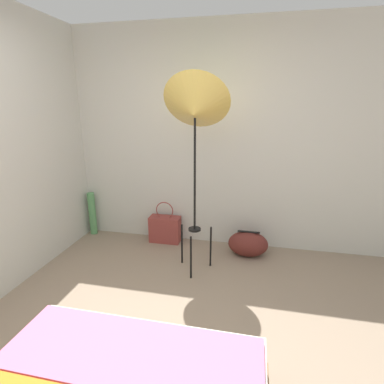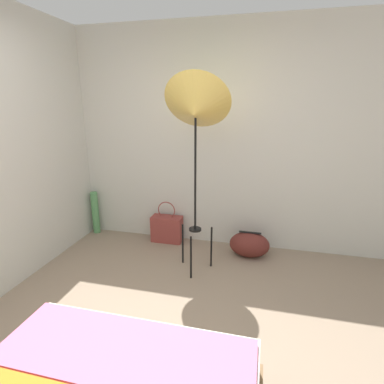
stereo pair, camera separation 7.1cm
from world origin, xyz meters
name	(u,v)px [view 1 (the left image)]	position (x,y,z in m)	size (l,w,h in m)	color
wall_back	(207,140)	(0.00, 2.18, 1.30)	(8.00, 0.05, 2.60)	beige
wall_side_left	(10,150)	(-1.65, 1.00, 1.30)	(0.05, 8.00, 2.60)	beige
photo_umbrella	(195,110)	(0.00, 1.46, 1.66)	(0.64, 0.56, 2.00)	black
tote_bag	(165,229)	(-0.50, 2.03, 0.17)	(0.39, 0.18, 0.53)	brown
duffel_bag	(248,244)	(0.55, 1.87, 0.15)	(0.46, 0.29, 0.30)	#5B231E
paper_roll	(92,213)	(-1.54, 2.07, 0.29)	(0.09, 0.09, 0.58)	#56995B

